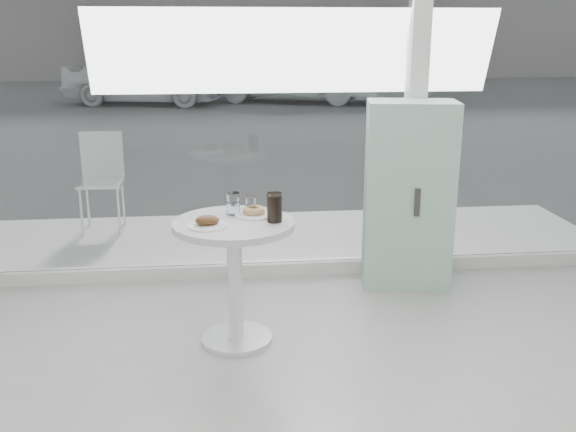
{
  "coord_description": "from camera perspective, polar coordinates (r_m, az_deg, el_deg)",
  "views": [
    {
      "loc": [
        -0.57,
        -1.71,
        1.84
      ],
      "look_at": [
        -0.2,
        1.7,
        0.85
      ],
      "focal_mm": 40.0,
      "sensor_mm": 36.0,
      "label": 1
    }
  ],
  "objects": [
    {
      "name": "mint_cabinet",
      "position": [
        4.8,
        10.64,
        1.88
      ],
      "size": [
        0.69,
        0.52,
        1.37
      ],
      "rotation": [
        0.0,
        0.0,
        -0.17
      ],
      "color": "#A0CCB9",
      "rests_on": "ground"
    },
    {
      "name": "water_tumbler_b",
      "position": [
        3.9,
        -3.35,
        0.85
      ],
      "size": [
        0.07,
        0.07,
        0.11
      ],
      "color": "white",
      "rests_on": "main_table"
    },
    {
      "name": "water_tumbler_a",
      "position": [
        3.9,
        -4.89,
        1.01
      ],
      "size": [
        0.08,
        0.08,
        0.13
      ],
      "color": "white",
      "rests_on": "main_table"
    },
    {
      "name": "plate_donut",
      "position": [
        3.87,
        -3.04,
        0.32
      ],
      "size": [
        0.23,
        0.23,
        0.06
      ],
      "color": "white",
      "rests_on": "main_table"
    },
    {
      "name": "car_white",
      "position": [
        17.35,
        -12.78,
        11.92
      ],
      "size": [
        4.31,
        2.54,
        1.38
      ],
      "primitive_type": "imported",
      "rotation": [
        0.0,
        0.0,
        1.33
      ],
      "color": "white",
      "rests_on": "street"
    },
    {
      "name": "main_table",
      "position": [
        3.84,
        -4.79,
        -3.61
      ],
      "size": [
        0.72,
        0.72,
        0.77
      ],
      "color": "white",
      "rests_on": "ground"
    },
    {
      "name": "cola_glass",
      "position": [
        3.73,
        -1.21,
        0.72
      ],
      "size": [
        0.09,
        0.09,
        0.17
      ],
      "color": "white",
      "rests_on": "main_table"
    },
    {
      "name": "storefront",
      "position": [
        4.76,
        1.66,
        14.53
      ],
      "size": [
        5.0,
        0.14,
        3.0
      ],
      "color": "silver",
      "rests_on": "ground"
    },
    {
      "name": "plate_fritter",
      "position": [
        3.67,
        -7.13,
        -0.57
      ],
      "size": [
        0.22,
        0.22,
        0.07
      ],
      "color": "white",
      "rests_on": "main_table"
    },
    {
      "name": "street",
      "position": [
        17.82,
        -4.34,
        10.13
      ],
      "size": [
        40.0,
        24.0,
        0.0
      ],
      "primitive_type": "cube",
      "color": "#3E3E3E",
      "rests_on": "ground"
    },
    {
      "name": "patio_chair",
      "position": [
        6.21,
        -16.23,
        3.56
      ],
      "size": [
        0.4,
        0.4,
        0.9
      ],
      "rotation": [
        0.0,
        0.0,
        0.02
      ],
      "color": "white",
      "rests_on": "patio_deck"
    },
    {
      "name": "patio_deck",
      "position": [
        5.83,
        -0.25,
        -2.04
      ],
      "size": [
        5.6,
        1.6,
        0.05
      ],
      "primitive_type": "cube",
      "color": "silver",
      "rests_on": "ground"
    },
    {
      "name": "car_silver",
      "position": [
        17.43,
        0.48,
        12.56
      ],
      "size": [
        4.89,
        3.04,
        1.52
      ],
      "primitive_type": "imported",
      "rotation": [
        0.0,
        0.0,
        1.24
      ],
      "color": "#9FA1A6",
      "rests_on": "street"
    }
  ]
}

